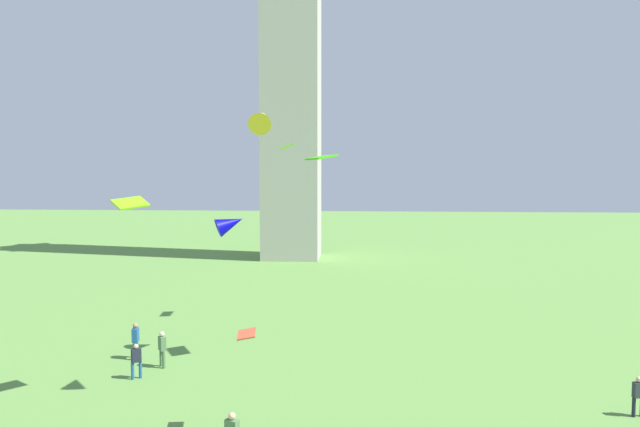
% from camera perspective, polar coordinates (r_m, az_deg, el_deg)
% --- Properties ---
extents(monument_obelisk, '(5.63, 5.63, 44.53)m').
position_cam_1_polar(monument_obelisk, '(66.88, -2.55, 15.36)').
color(monument_obelisk, '#B7B2A8').
rests_on(monument_obelisk, ground_plane).
extents(person_1, '(0.47, 0.43, 1.59)m').
position_cam_1_polar(person_1, '(30.86, -15.78, -12.15)').
color(person_1, '#235693').
rests_on(person_1, ground_plane).
extents(person_2, '(0.47, 0.51, 1.71)m').
position_cam_1_polar(person_2, '(32.17, -13.64, -11.29)').
color(person_2, '#51754C').
rests_on(person_2, ground_plane).
extents(person_3, '(0.47, 0.32, 1.55)m').
position_cam_1_polar(person_3, '(28.35, 26.08, -14.00)').
color(person_3, '#1E2333').
rests_on(person_3, ground_plane).
extents(person_4, '(0.31, 0.55, 1.79)m').
position_cam_1_polar(person_4, '(33.79, -15.84, -10.49)').
color(person_4, '#235693').
rests_on(person_4, ground_plane).
extents(kite_flying_0, '(1.81, 1.46, 1.34)m').
position_cam_1_polar(kite_flying_0, '(32.82, -7.85, -0.87)').
color(kite_flying_0, '#0605C6').
extents(kite_flying_1, '(0.94, 1.53, 1.32)m').
position_cam_1_polar(kite_flying_1, '(25.60, -5.14, 8.29)').
color(kite_flying_1, yellow).
extents(kite_flying_3, '(0.73, 0.96, 0.26)m').
position_cam_1_polar(kite_flying_3, '(23.30, -6.44, -10.42)').
color(kite_flying_3, '#C84F2E').
extents(kite_flying_4, '(1.66, 1.84, 0.29)m').
position_cam_1_polar(kite_flying_4, '(30.74, 0.14, 4.94)').
color(kite_flying_4, '#3EC811').
extents(kite_flying_5, '(1.52, 1.50, 0.50)m').
position_cam_1_polar(kite_flying_5, '(27.00, -16.26, 0.89)').
color(kite_flying_5, '#7AE015').
extents(kite_flying_6, '(0.99, 1.39, 0.44)m').
position_cam_1_polar(kite_flying_6, '(38.84, -2.84, 5.89)').
color(kite_flying_6, '#65E70E').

